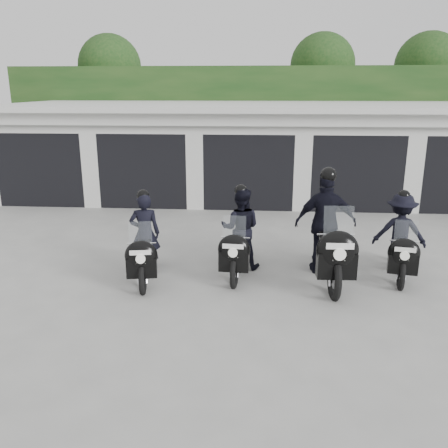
# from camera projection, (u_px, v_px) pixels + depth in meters

# --- Properties ---
(ground) EXTENTS (80.00, 80.00, 0.00)m
(ground) POSITION_uv_depth(u_px,v_px,m) (240.00, 284.00, 8.73)
(ground) COLOR #A1A19C
(ground) RESTS_ON ground
(garage_block) EXTENTS (16.40, 6.80, 2.96)m
(garage_block) POSITION_uv_depth(u_px,v_px,m) (250.00, 150.00, 16.06)
(garage_block) COLOR silver
(garage_block) RESTS_ON ground
(background_vegetation) EXTENTS (20.00, 3.90, 5.80)m
(background_vegetation) POSITION_uv_depth(u_px,v_px,m) (262.00, 104.00, 20.31)
(background_vegetation) COLOR #173915
(background_vegetation) RESTS_ON ground
(police_bike_a) EXTENTS (0.78, 1.95, 1.71)m
(police_bike_a) POSITION_uv_depth(u_px,v_px,m) (144.00, 244.00, 8.84)
(police_bike_a) COLOR black
(police_bike_a) RESTS_ON ground
(police_bike_b) EXTENTS (0.83, 2.01, 1.75)m
(police_bike_b) POSITION_uv_depth(u_px,v_px,m) (239.00, 235.00, 9.19)
(police_bike_b) COLOR black
(police_bike_b) RESTS_ON ground
(police_bike_c) EXTENTS (1.18, 2.45, 2.13)m
(police_bike_c) POSITION_uv_depth(u_px,v_px,m) (327.00, 231.00, 8.86)
(police_bike_c) COLOR black
(police_bike_c) RESTS_ON ground
(police_bike_d) EXTENTS (1.08, 1.90, 1.67)m
(police_bike_d) POSITION_uv_depth(u_px,v_px,m) (400.00, 238.00, 9.08)
(police_bike_d) COLOR black
(police_bike_d) RESTS_ON ground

